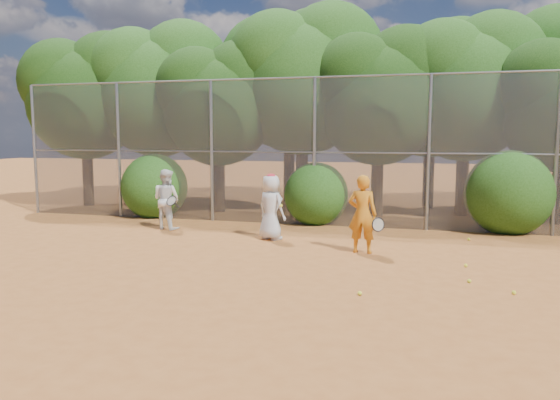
% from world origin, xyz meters
% --- Properties ---
extents(ground, '(80.00, 80.00, 0.00)m').
position_xyz_m(ground, '(0.00, 0.00, 0.00)').
color(ground, '#9C5523').
rests_on(ground, ground).
extents(fence_back, '(20.05, 0.09, 4.03)m').
position_xyz_m(fence_back, '(-0.12, 6.00, 2.05)').
color(fence_back, gray).
rests_on(fence_back, ground).
extents(tree_0, '(4.38, 3.81, 6.00)m').
position_xyz_m(tree_0, '(-9.44, 8.04, 3.93)').
color(tree_0, black).
rests_on(tree_0, ground).
extents(tree_1, '(4.64, 4.03, 6.35)m').
position_xyz_m(tree_1, '(-6.94, 8.54, 4.16)').
color(tree_1, black).
rests_on(tree_1, ground).
extents(tree_2, '(3.99, 3.47, 5.47)m').
position_xyz_m(tree_2, '(-4.45, 7.83, 3.58)').
color(tree_2, black).
rests_on(tree_2, ground).
extents(tree_3, '(4.89, 4.26, 6.70)m').
position_xyz_m(tree_3, '(-1.94, 8.84, 4.40)').
color(tree_3, black).
rests_on(tree_3, ground).
extents(tree_4, '(4.19, 3.64, 5.73)m').
position_xyz_m(tree_4, '(0.55, 8.24, 3.76)').
color(tree_4, black).
rests_on(tree_4, ground).
extents(tree_5, '(4.51, 3.92, 6.17)m').
position_xyz_m(tree_5, '(3.06, 9.04, 4.05)').
color(tree_5, black).
rests_on(tree_5, ground).
extents(tree_9, '(4.83, 4.20, 6.62)m').
position_xyz_m(tree_9, '(-7.94, 10.84, 4.34)').
color(tree_9, black).
rests_on(tree_9, ground).
extents(tree_10, '(5.15, 4.48, 7.06)m').
position_xyz_m(tree_10, '(-2.93, 11.05, 4.63)').
color(tree_10, black).
rests_on(tree_10, ground).
extents(tree_11, '(4.64, 4.03, 6.35)m').
position_xyz_m(tree_11, '(2.06, 10.64, 4.16)').
color(tree_11, black).
rests_on(tree_11, ground).
extents(bush_0, '(2.00, 2.00, 2.00)m').
position_xyz_m(bush_0, '(-6.00, 6.30, 1.00)').
color(bush_0, '#1D4711').
rests_on(bush_0, ground).
extents(bush_1, '(1.80, 1.80, 1.80)m').
position_xyz_m(bush_1, '(-1.00, 6.30, 0.90)').
color(bush_1, '#1D4711').
rests_on(bush_1, ground).
extents(bush_2, '(2.20, 2.20, 2.20)m').
position_xyz_m(bush_2, '(4.00, 6.30, 1.10)').
color(bush_2, '#1D4711').
rests_on(bush_2, ground).
extents(player_yellow, '(0.80, 0.53, 1.65)m').
position_xyz_m(player_yellow, '(0.71, 2.78, 0.82)').
color(player_yellow, orange).
rests_on(player_yellow, ground).
extents(player_teen, '(0.90, 0.78, 1.57)m').
position_xyz_m(player_teen, '(-1.55, 3.68, 0.78)').
color(player_teen, silver).
rests_on(player_teen, ground).
extents(player_white, '(0.92, 0.81, 1.58)m').
position_xyz_m(player_white, '(-4.59, 4.30, 0.79)').
color(player_white, white).
rests_on(player_white, ground).
extents(ball_0, '(0.07, 0.07, 0.07)m').
position_xyz_m(ball_0, '(2.75, 0.90, 0.03)').
color(ball_0, yellow).
rests_on(ball_0, ground).
extents(ball_1, '(0.07, 0.07, 0.07)m').
position_xyz_m(ball_1, '(2.76, 2.04, 0.03)').
color(ball_1, yellow).
rests_on(ball_1, ground).
extents(ball_2, '(0.07, 0.07, 0.07)m').
position_xyz_m(ball_2, '(1.06, -0.31, 0.03)').
color(ball_2, yellow).
rests_on(ball_2, ground).
extents(ball_3, '(0.07, 0.07, 0.07)m').
position_xyz_m(ball_3, '(3.37, 0.37, 0.03)').
color(ball_3, yellow).
rests_on(ball_3, ground).
extents(ball_4, '(0.07, 0.07, 0.07)m').
position_xyz_m(ball_4, '(2.98, 4.78, 0.03)').
color(ball_4, yellow).
rests_on(ball_4, ground).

